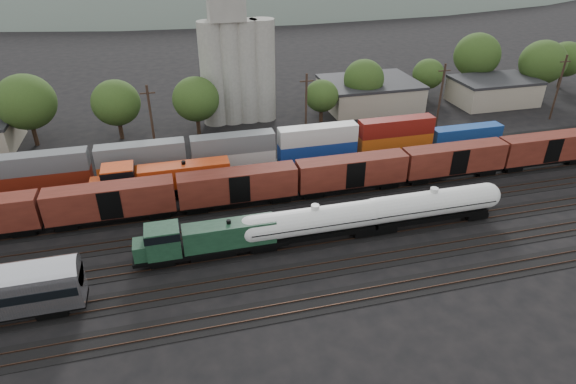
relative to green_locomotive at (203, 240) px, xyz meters
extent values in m
plane|color=black|center=(7.53, 5.00, -2.53)|extent=(600.00, 600.00, 0.00)
cube|color=black|center=(7.53, -10.00, -2.49)|extent=(180.00, 3.20, 0.08)
cube|color=#382319|center=(7.53, -10.72, -2.41)|extent=(180.00, 0.08, 0.16)
cube|color=#382319|center=(7.53, -9.28, -2.41)|extent=(180.00, 0.08, 0.16)
cube|color=black|center=(7.53, -5.00, -2.49)|extent=(180.00, 3.20, 0.08)
cube|color=#382319|center=(7.53, -5.72, -2.41)|extent=(180.00, 0.08, 0.16)
cube|color=#382319|center=(7.53, -4.28, -2.41)|extent=(180.00, 0.08, 0.16)
cube|color=black|center=(7.53, 0.00, -2.49)|extent=(180.00, 3.20, 0.08)
cube|color=#382319|center=(7.53, -0.72, -2.41)|extent=(180.00, 0.08, 0.16)
cube|color=#382319|center=(7.53, 0.72, -2.41)|extent=(180.00, 0.08, 0.16)
cube|color=black|center=(7.53, 5.00, -2.49)|extent=(180.00, 3.20, 0.08)
cube|color=#382319|center=(7.53, 4.28, -2.41)|extent=(180.00, 0.08, 0.16)
cube|color=#382319|center=(7.53, 5.72, -2.41)|extent=(180.00, 0.08, 0.16)
cube|color=black|center=(7.53, 10.00, -2.49)|extent=(180.00, 3.20, 0.08)
cube|color=#382319|center=(7.53, 9.28, -2.41)|extent=(180.00, 0.08, 0.16)
cube|color=#382319|center=(7.53, 10.72, -2.41)|extent=(180.00, 0.08, 0.16)
cube|color=black|center=(7.53, 15.00, -2.49)|extent=(180.00, 3.20, 0.08)
cube|color=#382319|center=(7.53, 14.28, -2.41)|extent=(180.00, 0.08, 0.16)
cube|color=#382319|center=(7.53, 15.72, -2.41)|extent=(180.00, 0.08, 0.16)
cube|color=black|center=(7.53, 20.00, -2.49)|extent=(180.00, 3.20, 0.08)
cube|color=#382319|center=(7.53, 19.28, -2.41)|extent=(180.00, 0.08, 0.16)
cube|color=#382319|center=(7.53, 20.72, -2.41)|extent=(180.00, 0.08, 0.16)
cube|color=black|center=(0.92, 0.00, -1.24)|extent=(16.69, 2.85, 0.39)
cube|color=black|center=(0.92, 0.00, -1.69)|extent=(4.91, 2.16, 0.79)
cube|color=#183924|center=(2.92, 0.00, 0.28)|extent=(10.02, 2.36, 2.65)
cube|color=#183924|center=(-4.09, 0.00, 0.57)|extent=(3.54, 2.85, 3.24)
cube|color=black|center=(-4.09, 0.00, 1.60)|extent=(3.63, 2.95, 0.88)
cube|color=#183924|center=(-6.43, 0.00, -0.16)|extent=(1.57, 2.36, 1.77)
cylinder|color=black|center=(2.92, 0.00, 1.75)|extent=(0.49, 0.49, 0.49)
cube|color=black|center=(-4.42, 0.00, -1.88)|extent=(2.55, 1.96, 0.69)
cube|color=black|center=(6.26, 0.00, -1.88)|extent=(2.55, 1.96, 0.69)
cylinder|color=silver|center=(12.62, 0.00, 0.44)|extent=(14.68, 3.02, 3.02)
sphere|color=silver|center=(5.28, 0.00, 0.44)|extent=(3.02, 3.02, 3.02)
sphere|color=silver|center=(19.96, 0.00, 0.44)|extent=(3.02, 3.02, 3.02)
cylinder|color=silver|center=(12.62, 0.00, 2.16)|extent=(0.94, 0.94, 0.52)
cube|color=black|center=(12.62, 0.00, 0.44)|extent=(15.01, 3.17, 0.08)
cube|color=black|center=(12.62, 0.00, -1.23)|extent=(14.18, 2.29, 0.52)
cube|color=black|center=(6.62, 0.00, -1.86)|extent=(2.71, 2.08, 0.73)
cube|color=black|center=(18.62, 0.00, -1.86)|extent=(2.71, 2.08, 0.73)
cylinder|color=silver|center=(27.32, 0.00, 0.50)|extent=(14.99, 3.09, 3.09)
sphere|color=silver|center=(19.83, 0.00, 0.50)|extent=(3.09, 3.09, 3.09)
sphere|color=silver|center=(34.82, 0.00, 0.50)|extent=(3.09, 3.09, 3.09)
cylinder|color=silver|center=(27.32, 0.00, 2.25)|extent=(0.96, 0.96, 0.53)
cube|color=black|center=(27.32, 0.00, 0.50)|extent=(15.34, 3.24, 0.09)
cube|color=black|center=(27.32, 0.00, -1.21)|extent=(14.48, 2.34, 0.53)
cube|color=black|center=(21.19, 0.00, -1.85)|extent=(2.77, 2.13, 0.75)
cube|color=black|center=(33.46, 0.00, -1.85)|extent=(2.77, 2.13, 0.75)
cube|color=black|center=(-14.57, -5.00, -1.84)|extent=(2.79, 2.15, 0.75)
cube|color=black|center=(-3.16, 15.00, -1.12)|extent=(19.78, 3.19, 0.44)
cube|color=black|center=(-3.16, 15.00, -1.61)|extent=(5.49, 2.42, 0.88)
cube|color=#BF3810|center=(-0.79, 15.00, 0.59)|extent=(11.87, 2.64, 2.97)
cube|color=#BF3810|center=(-9.10, 15.00, 0.92)|extent=(3.96, 3.19, 3.63)
cube|color=black|center=(-9.10, 15.00, 2.07)|extent=(4.07, 3.30, 0.99)
cube|color=#BF3810|center=(-11.86, 15.00, 0.09)|extent=(1.76, 2.64, 1.98)
cylinder|color=black|center=(-0.79, 15.00, 2.23)|extent=(0.55, 0.55, 0.55)
cube|color=black|center=(-9.49, 15.00, -1.83)|extent=(2.86, 2.20, 0.77)
cube|color=black|center=(3.17, 15.00, -1.83)|extent=(2.86, 2.20, 0.77)
cube|color=black|center=(-9.87, 10.00, -1.33)|extent=(15.00, 2.60, 0.40)
cube|color=#561D14|center=(-9.87, 10.00, 0.77)|extent=(15.00, 2.90, 3.80)
cube|color=black|center=(5.53, 10.00, -1.33)|extent=(15.00, 2.60, 0.40)
cube|color=#561D14|center=(5.53, 10.00, 0.77)|extent=(15.00, 2.90, 3.80)
cube|color=black|center=(20.93, 10.00, -1.33)|extent=(15.00, 2.60, 0.40)
cube|color=#561D14|center=(20.93, 10.00, 0.77)|extent=(15.00, 2.90, 3.80)
cube|color=black|center=(36.33, 10.00, -1.33)|extent=(15.00, 2.60, 0.40)
cube|color=#561D14|center=(36.33, 10.00, 0.77)|extent=(15.00, 2.90, 3.80)
cube|color=black|center=(51.73, 10.00, -1.33)|extent=(15.00, 2.60, 0.40)
cube|color=#561D14|center=(51.73, 10.00, 0.77)|extent=(15.00, 2.90, 3.80)
cube|color=black|center=(7.53, 20.00, -2.03)|extent=(160.00, 2.60, 0.60)
cube|color=maroon|center=(-19.06, 20.00, -0.43)|extent=(12.00, 2.40, 2.60)
cube|color=#525457|center=(-19.06, 20.00, 2.17)|extent=(12.00, 2.40, 2.60)
cube|color=#BE4A13|center=(-6.26, 20.00, -0.43)|extent=(12.00, 2.40, 2.60)
cube|color=#5A5D5F|center=(-6.26, 20.00, 2.17)|extent=(12.00, 2.40, 2.60)
cube|color=silver|center=(6.54, 20.00, -0.43)|extent=(12.00, 2.40, 2.60)
cube|color=#5D6062|center=(6.54, 20.00, 2.17)|extent=(12.00, 2.40, 2.60)
cube|color=navy|center=(19.34, 20.00, -0.43)|extent=(12.00, 2.40, 2.60)
cube|color=silver|center=(19.34, 20.00, 2.17)|extent=(12.00, 2.40, 2.60)
cube|color=#BA5013|center=(32.14, 20.00, -0.43)|extent=(12.00, 2.40, 2.60)
cube|color=maroon|center=(32.14, 20.00, 2.17)|extent=(12.00, 2.40, 2.60)
cube|color=navy|center=(44.94, 20.00, -0.43)|extent=(12.00, 2.40, 2.60)
cylinder|color=gray|center=(6.53, 41.00, 6.47)|extent=(4.40, 4.40, 18.00)
cylinder|color=gray|center=(9.53, 41.00, 6.47)|extent=(4.40, 4.40, 18.00)
cylinder|color=gray|center=(12.53, 41.00, 6.47)|extent=(4.40, 4.40, 18.00)
cylinder|color=gray|center=(15.53, 41.00, 6.47)|extent=(4.40, 4.40, 18.00)
cube|color=#9E937F|center=(37.53, 43.00, -0.23)|extent=(18.00, 14.00, 4.60)
cube|color=#232326|center=(37.53, 43.00, 2.32)|extent=(18.36, 14.28, 0.50)
cube|color=#9E937F|center=(62.53, 38.00, -0.23)|extent=(16.00, 10.00, 4.60)
cube|color=#232326|center=(62.53, 38.00, 2.32)|extent=(16.32, 10.20, 0.50)
cylinder|color=black|center=(-23.64, 38.29, -0.82)|extent=(0.70, 0.70, 3.41)
ellipsoid|color=#314B1B|center=(-23.64, 38.29, 4.90)|extent=(9.25, 9.25, 8.77)
cylinder|color=black|center=(-10.09, 37.63, -1.07)|extent=(0.70, 0.70, 2.92)
ellipsoid|color=#314B1B|center=(-10.09, 37.63, 3.83)|extent=(7.92, 7.92, 7.50)
cylinder|color=black|center=(2.87, 36.32, -1.07)|extent=(0.70, 0.70, 2.90)
ellipsoid|color=#314B1B|center=(2.87, 36.32, 3.80)|extent=(7.88, 7.88, 7.46)
cylinder|color=black|center=(12.23, 47.62, -1.26)|extent=(0.70, 0.70, 2.54)
ellipsoid|color=#314B1B|center=(12.23, 47.62, 3.01)|extent=(6.89, 6.89, 6.53)
cylinder|color=black|center=(25.41, 36.80, -1.40)|extent=(0.70, 0.70, 2.25)
ellipsoid|color=#314B1B|center=(25.41, 36.80, 2.38)|extent=(6.11, 6.11, 5.79)
cylinder|color=black|center=(35.19, 40.86, -1.10)|extent=(0.70, 0.70, 2.85)
ellipsoid|color=#314B1B|center=(35.19, 40.86, 3.68)|extent=(7.73, 7.73, 7.32)
cylinder|color=black|center=(50.96, 44.31, -1.35)|extent=(0.70, 0.70, 2.36)
ellipsoid|color=#314B1B|center=(50.96, 44.31, 2.61)|extent=(6.40, 6.40, 6.06)
cylinder|color=black|center=(63.20, 46.40, -0.75)|extent=(0.70, 0.70, 3.56)
ellipsoid|color=#314B1B|center=(63.20, 46.40, 5.22)|extent=(9.65, 9.65, 9.14)
cylinder|color=black|center=(73.58, 38.88, -0.82)|extent=(0.70, 0.70, 3.41)
ellipsoid|color=#314B1B|center=(73.58, 38.88, 4.90)|extent=(9.25, 9.25, 8.76)
cylinder|color=black|center=(83.59, 43.48, -1.08)|extent=(0.70, 0.70, 2.90)
ellipsoid|color=#314B1B|center=(83.59, 43.48, 3.79)|extent=(7.86, 7.86, 7.45)
cylinder|color=black|center=(-4.47, 27.00, 3.47)|extent=(0.36, 0.36, 12.00)
cube|color=black|center=(-4.47, 27.00, 8.27)|extent=(2.20, 0.18, 0.18)
cylinder|color=black|center=(19.53, 27.00, 3.47)|extent=(0.36, 0.36, 12.00)
cube|color=black|center=(19.53, 27.00, 8.27)|extent=(2.20, 0.18, 0.18)
cylinder|color=black|center=(43.53, 27.00, 3.47)|extent=(0.36, 0.36, 12.00)
cube|color=black|center=(43.53, 27.00, 8.27)|extent=(2.20, 0.18, 0.18)
cylinder|color=black|center=(67.53, 27.00, 3.47)|extent=(0.36, 0.36, 12.00)
cube|color=black|center=(67.53, 27.00, 8.27)|extent=(2.20, 0.18, 0.18)
ellipsoid|color=#59665B|center=(47.53, 265.00, -25.28)|extent=(520.00, 286.00, 130.00)
ellipsoid|color=#59665B|center=(267.53, 265.00, -20.03)|extent=(400.00, 220.00, 100.00)
camera|label=1|loc=(-1.86, -43.54, 29.70)|focal=30.00mm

